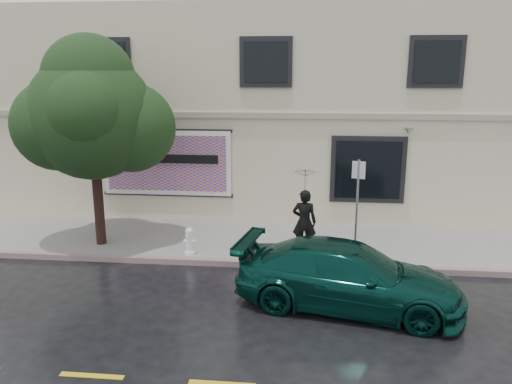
# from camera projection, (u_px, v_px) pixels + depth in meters

# --- Properties ---
(ground) EXTENTS (90.00, 90.00, 0.00)m
(ground) POSITION_uv_depth(u_px,v_px,m) (247.00, 292.00, 11.49)
(ground) COLOR black
(ground) RESTS_ON ground
(sidewalk) EXTENTS (20.00, 3.50, 0.15)m
(sidewalk) POSITION_uv_depth(u_px,v_px,m) (260.00, 242.00, 14.61)
(sidewalk) COLOR #9A9892
(sidewalk) RESTS_ON ground
(curb) EXTENTS (20.00, 0.18, 0.16)m
(curb) POSITION_uv_depth(u_px,v_px,m) (254.00, 264.00, 12.92)
(curb) COLOR gray
(curb) RESTS_ON ground
(road_marking) EXTENTS (19.00, 0.12, 0.01)m
(road_marking) POSITION_uv_depth(u_px,v_px,m) (222.00, 384.00, 8.10)
(road_marking) COLOR gold
(road_marking) RESTS_ON ground
(building) EXTENTS (20.00, 8.12, 7.00)m
(building) POSITION_uv_depth(u_px,v_px,m) (274.00, 109.00, 19.34)
(building) COLOR beige
(building) RESTS_ON ground
(billboard) EXTENTS (4.30, 0.16, 2.20)m
(billboard) POSITION_uv_depth(u_px,v_px,m) (166.00, 163.00, 16.06)
(billboard) COLOR white
(billboard) RESTS_ON ground
(car) EXTENTS (5.10, 3.00, 1.39)m
(car) POSITION_uv_depth(u_px,v_px,m) (348.00, 276.00, 10.62)
(car) COLOR #08342C
(car) RESTS_ON ground
(pedestrian) EXTENTS (0.69, 0.49, 1.77)m
(pedestrian) POSITION_uv_depth(u_px,v_px,m) (304.00, 222.00, 13.27)
(pedestrian) COLOR black
(pedestrian) RESTS_ON sidewalk
(umbrella) EXTENTS (1.03, 1.03, 0.65)m
(umbrella) POSITION_uv_depth(u_px,v_px,m) (305.00, 178.00, 12.99)
(umbrella) COLOR black
(umbrella) RESTS_ON pedestrian
(street_tree) EXTENTS (3.40, 3.40, 5.29)m
(street_tree) POSITION_uv_depth(u_px,v_px,m) (92.00, 117.00, 13.41)
(street_tree) COLOR black
(street_tree) RESTS_ON sidewalk
(fire_hydrant) EXTENTS (0.30, 0.28, 0.74)m
(fire_hydrant) POSITION_uv_depth(u_px,v_px,m) (189.00, 241.00, 13.34)
(fire_hydrant) COLOR white
(fire_hydrant) RESTS_ON sidewalk
(sign_pole) EXTENTS (0.32, 0.13, 2.68)m
(sign_pole) POSITION_uv_depth(u_px,v_px,m) (357.00, 202.00, 12.46)
(sign_pole) COLOR gray
(sign_pole) RESTS_ON sidewalk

